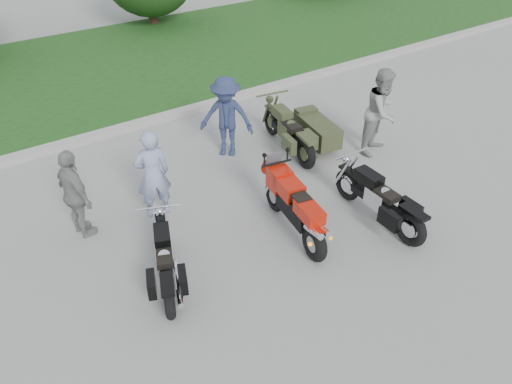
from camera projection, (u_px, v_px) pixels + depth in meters
ground at (278, 266)px, 8.35m from camera, size 80.00×80.00×0.00m
curb at (135, 125)px, 12.37m from camera, size 60.00×0.30×0.15m
grass_strip at (80, 73)px, 15.19m from camera, size 60.00×8.00×0.14m
sportbike_red at (295, 207)px, 8.70m from camera, size 0.63×2.16×1.03m
cruiser_left at (166, 264)px, 7.79m from camera, size 0.89×1.96×0.79m
cruiser_right at (382, 202)px, 9.06m from camera, size 0.39×2.30×0.88m
cruiser_sidecar at (306, 132)px, 11.35m from camera, size 1.37×2.34×0.90m
person_stripe at (153, 175)px, 9.03m from camera, size 0.70×0.51×1.77m
person_grey at (382, 111)px, 10.98m from camera, size 1.14×1.01×1.94m
person_denim at (226, 117)px, 10.86m from camera, size 1.33×1.31×1.83m
person_back at (75, 195)px, 8.57m from camera, size 0.60×1.06×1.70m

